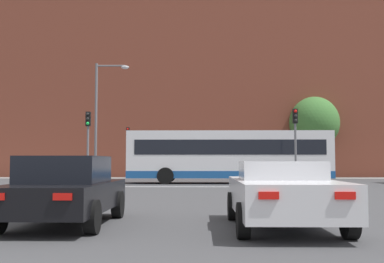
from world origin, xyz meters
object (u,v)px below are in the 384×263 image
at_px(car_roadster_right, 283,194).
at_px(bus_crossing_lead, 229,155).
at_px(traffic_light_far_left, 128,144).
at_px(traffic_light_near_left, 88,136).
at_px(pedestrian_waiting, 145,166).
at_px(street_lamp_junction, 102,110).
at_px(traffic_light_near_right, 295,134).
at_px(car_saloon_left, 65,190).
at_px(traffic_light_far_right, 264,148).
at_px(pedestrian_walking_east, 257,165).

distance_m(car_roadster_right, bus_crossing_lead, 20.07).
bearing_deg(traffic_light_far_left, traffic_light_near_left, -91.28).
xyz_separation_m(car_roadster_right, bus_crossing_lead, (0.06, 20.05, 1.03)).
bearing_deg(pedestrian_waiting, street_lamp_junction, -38.81).
relative_size(traffic_light_near_left, street_lamp_junction, 0.54).
bearing_deg(bus_crossing_lead, traffic_light_near_right, 43.38).
bearing_deg(traffic_light_near_right, car_saloon_left, -116.62).
distance_m(car_saloon_left, bus_crossing_lead, 20.21).
bearing_deg(street_lamp_junction, pedestrian_waiting, 80.26).
relative_size(bus_crossing_lead, traffic_light_near_right, 2.94).
height_order(street_lamp_junction, pedestrian_waiting, street_lamp_junction).
distance_m(car_saloon_left, traffic_light_near_right, 18.05).
xyz_separation_m(bus_crossing_lead, traffic_light_near_left, (-7.95, -3.59, 1.03)).
xyz_separation_m(car_roadster_right, traffic_light_far_left, (-7.61, 28.98, 2.09)).
height_order(car_roadster_right, traffic_light_near_left, traffic_light_near_left).
distance_m(car_saloon_left, traffic_light_far_right, 29.34).
relative_size(car_saloon_left, traffic_light_near_left, 1.05).
distance_m(traffic_light_far_right, traffic_light_near_left, 16.55).
xyz_separation_m(traffic_light_far_left, traffic_light_near_right, (11.10, -12.56, 0.06)).
relative_size(car_roadster_right, traffic_light_far_right, 1.23).
xyz_separation_m(car_saloon_left, traffic_light_near_left, (-3.34, 16.07, 2.02)).
relative_size(car_saloon_left, bus_crossing_lead, 0.35).
height_order(bus_crossing_lead, street_lamp_junction, street_lamp_junction).
height_order(traffic_light_near_right, street_lamp_junction, street_lamp_junction).
xyz_separation_m(bus_crossing_lead, traffic_light_near_right, (3.43, -3.63, 1.12)).
distance_m(traffic_light_far_right, pedestrian_waiting, 9.79).
xyz_separation_m(car_roadster_right, pedestrian_walking_east, (2.97, 30.38, 0.38)).
bearing_deg(traffic_light_near_left, traffic_light_far_right, 47.17).
bearing_deg(traffic_light_near_right, pedestrian_walking_east, 92.13).
distance_m(bus_crossing_lead, traffic_light_far_left, 11.83).
xyz_separation_m(car_roadster_right, traffic_light_far_right, (3.36, 28.60, 1.76)).
bearing_deg(car_saloon_left, pedestrian_waiting, 93.79).
bearing_deg(traffic_light_near_right, pedestrian_waiting, 126.72).
bearing_deg(traffic_light_near_left, pedestrian_waiting, 82.95).
bearing_deg(traffic_light_far_left, bus_crossing_lead, -49.36).
relative_size(car_roadster_right, traffic_light_near_right, 1.05).
height_order(bus_crossing_lead, pedestrian_waiting, bus_crossing_lead).
height_order(traffic_light_far_right, pedestrian_waiting, traffic_light_far_right).
relative_size(bus_crossing_lead, traffic_light_far_left, 3.01).
bearing_deg(car_roadster_right, pedestrian_walking_east, 84.37).
xyz_separation_m(traffic_light_far_left, traffic_light_near_left, (-0.28, -12.52, -0.02)).
relative_size(traffic_light_near_left, pedestrian_waiting, 2.39).
xyz_separation_m(traffic_light_near_right, pedestrian_waiting, (-9.76, 13.09, -1.83)).
bearing_deg(pedestrian_waiting, traffic_light_far_left, -97.52).
bearing_deg(pedestrian_waiting, bus_crossing_lead, 4.73).
xyz_separation_m(car_saloon_left, pedestrian_walking_east, (7.51, 29.99, 0.33)).
height_order(traffic_light_near_right, pedestrian_walking_east, traffic_light_near_right).
xyz_separation_m(bus_crossing_lead, street_lamp_junction, (-7.96, 0.00, 2.85)).
bearing_deg(traffic_light_far_left, car_roadster_right, -75.29).
relative_size(car_saloon_left, traffic_light_far_right, 1.19).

